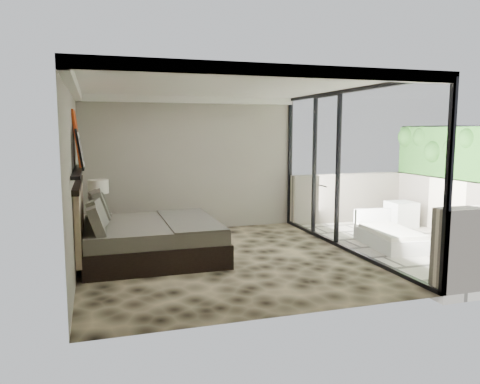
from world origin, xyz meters
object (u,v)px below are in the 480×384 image
object	(u,v)px
table_lamp	(99,193)
ottoman	(401,214)
lounger	(388,236)
bed	(145,237)
nightstand	(99,230)

from	to	relation	value
table_lamp	ottoman	size ratio (longest dim) A/B	1.23
table_lamp	lounger	distance (m)	5.40
bed	lounger	size ratio (longest dim) A/B	1.44
bed	table_lamp	bearing A→B (deg)	117.69
lounger	ottoman	bearing A→B (deg)	54.16
bed	lounger	bearing A→B (deg)	-6.04
nightstand	lounger	bearing A→B (deg)	-36.20
bed	table_lamp	distance (m)	1.62
nightstand	bed	bearing A→B (deg)	-78.14
lounger	bed	bearing A→B (deg)	-179.31
table_lamp	ottoman	world-z (taller)	table_lamp
lounger	table_lamp	bearing A→B (deg)	167.13
nightstand	lounger	xyz separation A→B (m)	(5.06, -1.80, -0.07)
ottoman	lounger	world-z (taller)	lounger
bed	ottoman	size ratio (longest dim) A/B	4.10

